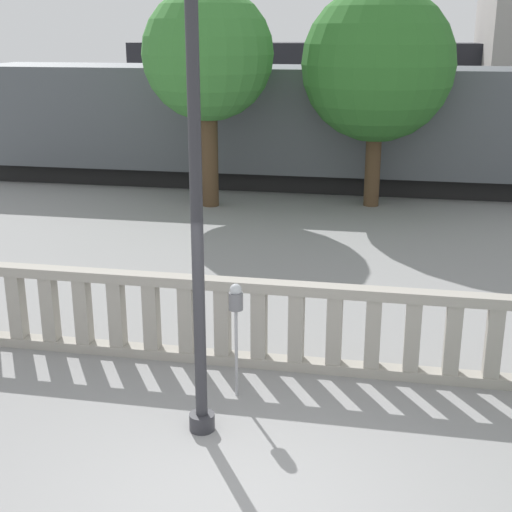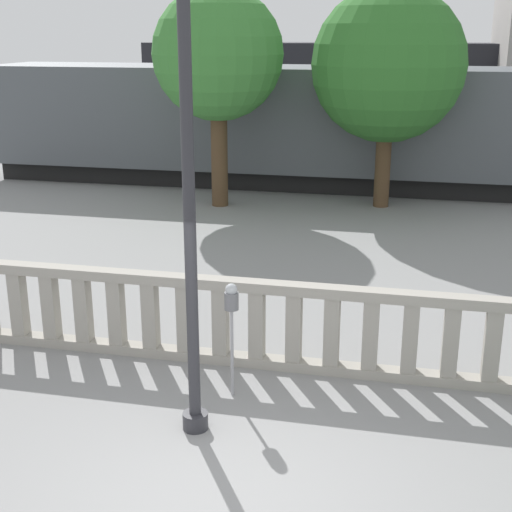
% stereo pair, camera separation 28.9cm
% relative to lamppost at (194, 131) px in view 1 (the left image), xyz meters
% --- Properties ---
extents(ground_plane, '(160.00, 160.00, 0.00)m').
position_rel_lamppost_xyz_m(ground_plane, '(0.60, -1.36, -3.43)').
color(ground_plane, gray).
extents(balustrade, '(12.66, 0.24, 1.23)m').
position_rel_lamppost_xyz_m(balustrade, '(0.60, 1.74, -2.82)').
color(balustrade, '#9E998E').
rests_on(balustrade, ground).
extents(lamppost, '(0.30, 0.30, 6.67)m').
position_rel_lamppost_xyz_m(lamppost, '(0.00, 0.00, 0.00)').
color(lamppost, '#2D2D33').
rests_on(lamppost, ground).
extents(parking_meter, '(0.18, 0.18, 1.49)m').
position_rel_lamppost_xyz_m(parking_meter, '(0.22, 0.88, -2.23)').
color(parking_meter, '#99999E').
rests_on(parking_meter, ground).
extents(train_near, '(26.34, 3.04, 4.02)m').
position_rel_lamppost_xyz_m(train_near, '(3.00, 13.86, -1.64)').
color(train_near, black).
rests_on(train_near, ground).
extents(train_far, '(21.76, 2.67, 4.52)m').
position_rel_lamppost_xyz_m(train_far, '(1.83, 23.81, -1.38)').
color(train_far, black).
rests_on(train_far, ground).
extents(tree_left, '(3.84, 3.84, 5.52)m').
position_rel_lamppost_xyz_m(tree_left, '(1.51, 11.56, 0.15)').
color(tree_left, '#4C3823').
rests_on(tree_left, ground).
extents(tree_right, '(3.29, 3.29, 5.49)m').
position_rel_lamppost_xyz_m(tree_right, '(-2.64, 10.75, 0.38)').
color(tree_right, '#4C3823').
rests_on(tree_right, ground).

